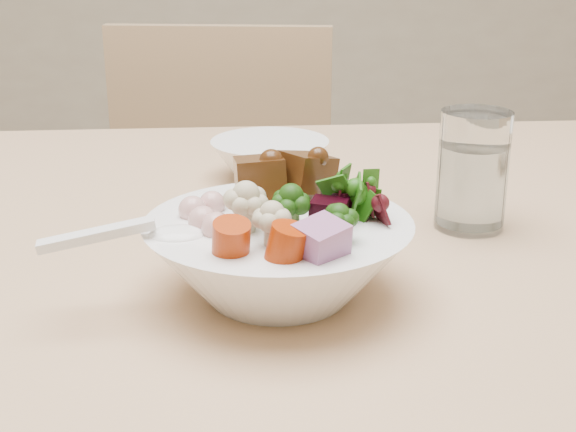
{
  "coord_description": "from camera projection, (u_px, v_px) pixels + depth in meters",
  "views": [
    {
      "loc": [
        0.02,
        -0.9,
        1.13
      ],
      "look_at": [
        0.04,
        -0.26,
        0.9
      ],
      "focal_mm": 50.0,
      "sensor_mm": 36.0,
      "label": 1
    }
  ],
  "objects": [
    {
      "name": "food_bowl",
      "position": [
        280.0,
        252.0,
        0.68
      ],
      "size": [
        0.23,
        0.23,
        0.12
      ],
      "color": "white",
      "rests_on": "dining_table"
    },
    {
      "name": "chair_far",
      "position": [
        214.0,
        253.0,
        1.55
      ],
      "size": [
        0.48,
        0.48,
        0.95
      ],
      "rotation": [
        0.0,
        0.0,
        -0.09
      ],
      "color": "tan",
      "rests_on": "ground"
    },
    {
      "name": "water_glass",
      "position": [
        472.0,
        175.0,
        0.82
      ],
      "size": [
        0.07,
        0.07,
        0.12
      ],
      "color": "white",
      "rests_on": "dining_table"
    },
    {
      "name": "side_bowl",
      "position": [
        270.0,
        160.0,
        1.0
      ],
      "size": [
        0.15,
        0.15,
        0.05
      ],
      "primitive_type": null,
      "color": "white",
      "rests_on": "dining_table"
    },
    {
      "name": "soup_spoon",
      "position": [
        156.0,
        236.0,
        0.64
      ],
      "size": [
        0.13,
        0.05,
        0.03
      ],
      "rotation": [
        0.0,
        0.0,
        0.17
      ],
      "color": "white",
      "rests_on": "food_bowl"
    },
    {
      "name": "dining_table",
      "position": [
        438.0,
        315.0,
        0.84
      ],
      "size": [
        1.83,
        1.09,
        0.83
      ],
      "rotation": [
        0.0,
        0.0,
        0.05
      ],
      "color": "tan",
      "rests_on": "ground"
    }
  ]
}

